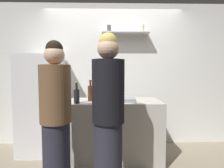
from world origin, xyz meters
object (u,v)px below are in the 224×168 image
object	(u,v)px
wine_bottle_amber_glass	(90,93)
water_bottle_plastic	(98,94)
person_blonde	(108,117)
person_brown_jacket	(56,118)
baking_pan	(123,100)
utensil_holder	(121,95)
refrigerator	(42,104)
wine_bottle_dark_glass	(77,95)

from	to	relation	value
wine_bottle_amber_glass	water_bottle_plastic	distance (m)	0.20
person_blonde	person_brown_jacket	size ratio (longest dim) A/B	1.04
water_bottle_plastic	person_brown_jacket	size ratio (longest dim) A/B	0.12
wine_bottle_amber_glass	water_bottle_plastic	bearing A→B (deg)	56.05
wine_bottle_amber_glass	water_bottle_plastic	xyz separation A→B (m)	(0.11, 0.16, -0.03)
person_blonde	person_brown_jacket	world-z (taller)	person_blonde
baking_pan	water_bottle_plastic	xyz separation A→B (m)	(-0.37, 0.21, 0.07)
utensil_holder	wine_bottle_amber_glass	distance (m)	0.54
wine_bottle_amber_glass	baking_pan	bearing A→B (deg)	-6.14
refrigerator	wine_bottle_dark_glass	size ratio (longest dim) A/B	5.40
baking_pan	wine_bottle_dark_glass	size ratio (longest dim) A/B	1.13
refrigerator	person_blonde	size ratio (longest dim) A/B	0.93
wine_bottle_amber_glass	utensil_holder	bearing A→B (deg)	29.62
utensil_holder	wine_bottle_dark_glass	size ratio (longest dim) A/B	0.73
water_bottle_plastic	person_blonde	size ratio (longest dim) A/B	0.12
refrigerator	wine_bottle_amber_glass	size ratio (longest dim) A/B	5.19
person_brown_jacket	wine_bottle_dark_glass	bearing A→B (deg)	48.90
wine_bottle_amber_glass	person_blonde	bearing A→B (deg)	-71.44
water_bottle_plastic	person_blonde	world-z (taller)	person_blonde
water_bottle_plastic	baking_pan	bearing A→B (deg)	-30.01
wine_bottle_amber_glass	person_blonde	xyz separation A→B (m)	(0.26, -0.78, -0.17)
utensil_holder	person_blonde	world-z (taller)	person_blonde
refrigerator	wine_bottle_amber_glass	bearing A→B (deg)	-22.94
refrigerator	baking_pan	bearing A→B (deg)	-17.20
refrigerator	wine_bottle_dark_glass	bearing A→B (deg)	-38.85
person_blonde	person_brown_jacket	distance (m)	0.59
person_blonde	wine_bottle_dark_glass	bearing A→B (deg)	-20.04
refrigerator	person_brown_jacket	world-z (taller)	person_brown_jacket
wine_bottle_dark_glass	person_blonde	xyz separation A→B (m)	(0.43, -0.59, -0.16)
wine_bottle_dark_glass	person_brown_jacket	world-z (taller)	person_brown_jacket
baking_pan	water_bottle_plastic	bearing A→B (deg)	149.99
baking_pan	person_blonde	bearing A→B (deg)	-106.87
utensil_holder	wine_bottle_dark_glass	distance (m)	0.78
utensil_holder	baking_pan	bearing A→B (deg)	-87.62
baking_pan	wine_bottle_amber_glass	world-z (taller)	wine_bottle_amber_glass
refrigerator	person_brown_jacket	distance (m)	1.16
utensil_holder	water_bottle_plastic	size ratio (longest dim) A/B	1.07
person_blonde	water_bottle_plastic	bearing A→B (deg)	-47.24
utensil_holder	person_blonde	bearing A→B (deg)	-101.22
utensil_holder	wine_bottle_dark_glass	xyz separation A→B (m)	(-0.64, -0.45, 0.05)
utensil_holder	person_blonde	xyz separation A→B (m)	(-0.21, -1.04, -0.11)
wine_bottle_amber_glass	person_blonde	distance (m)	0.84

